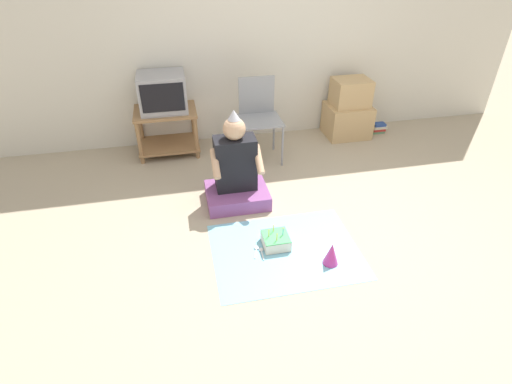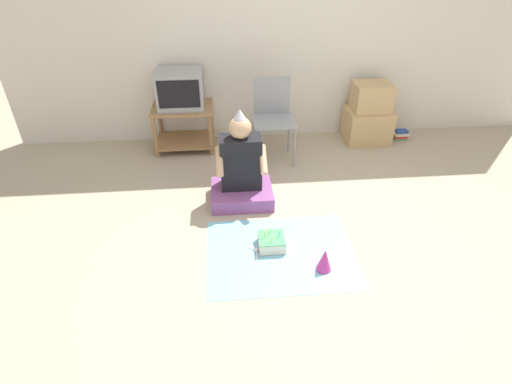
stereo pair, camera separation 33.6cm
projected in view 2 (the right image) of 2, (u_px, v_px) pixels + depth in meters
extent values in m
plane|color=tan|center=(320.00, 244.00, 3.34)|extent=(16.00, 16.00, 0.00)
cube|color=beige|center=(287.00, 28.00, 4.42)|extent=(6.40, 0.06, 2.55)
cube|color=#997047|center=(182.00, 108.00, 4.53)|extent=(0.68, 0.51, 0.03)
cube|color=#997047|center=(186.00, 140.00, 4.76)|extent=(0.68, 0.51, 0.02)
cylinder|color=#997047|center=(155.00, 137.00, 4.46)|extent=(0.04, 0.04, 0.52)
cylinder|color=#997047|center=(211.00, 134.00, 4.50)|extent=(0.04, 0.04, 0.52)
cylinder|color=#997047|center=(160.00, 121.00, 4.82)|extent=(0.04, 0.04, 0.52)
cylinder|color=#997047|center=(211.00, 119.00, 4.87)|extent=(0.04, 0.04, 0.52)
cube|color=#99999E|center=(180.00, 89.00, 4.42)|extent=(0.50, 0.44, 0.40)
cube|color=black|center=(179.00, 94.00, 4.23)|extent=(0.44, 0.01, 0.30)
cube|color=gray|center=(274.00, 121.00, 4.29)|extent=(0.45, 0.42, 0.02)
cube|color=gray|center=(272.00, 96.00, 4.34)|extent=(0.39, 0.02, 0.42)
cylinder|color=gray|center=(257.00, 150.00, 4.25)|extent=(0.02, 0.02, 0.47)
cylinder|color=gray|center=(294.00, 148.00, 4.28)|extent=(0.02, 0.02, 0.47)
cylinder|color=gray|center=(253.00, 134.00, 4.56)|extent=(0.02, 0.02, 0.47)
cylinder|color=gray|center=(289.00, 133.00, 4.60)|extent=(0.02, 0.02, 0.47)
cube|color=tan|center=(367.00, 125.00, 4.86)|extent=(0.53, 0.44, 0.39)
cube|color=tan|center=(372.00, 97.00, 4.66)|extent=(0.43, 0.35, 0.32)
cube|color=#60936B|center=(399.00, 138.00, 4.98)|extent=(0.16, 0.12, 0.03)
cube|color=#B72D28|center=(400.00, 136.00, 4.97)|extent=(0.16, 0.13, 0.03)
cube|color=beige|center=(401.00, 133.00, 4.95)|extent=(0.18, 0.14, 0.03)
cube|color=#284793|center=(401.00, 131.00, 4.93)|extent=(0.14, 0.10, 0.03)
cube|color=#8C4C8C|center=(242.00, 194.00, 3.84)|extent=(0.58, 0.47, 0.14)
cube|color=black|center=(241.00, 162.00, 3.70)|extent=(0.38, 0.22, 0.51)
sphere|color=tan|center=(240.00, 128.00, 3.50)|extent=(0.20, 0.20, 0.20)
cone|color=silver|center=(240.00, 114.00, 3.43)|extent=(0.11, 0.11, 0.09)
cylinder|color=tan|center=(219.00, 161.00, 3.54)|extent=(0.06, 0.27, 0.21)
cylinder|color=tan|center=(263.00, 160.00, 3.57)|extent=(0.06, 0.27, 0.21)
cube|color=#7FC6E0|center=(280.00, 253.00, 3.25)|extent=(1.19, 0.92, 0.01)
cube|color=#F4E0C6|center=(272.00, 242.00, 3.29)|extent=(0.22, 0.22, 0.09)
cube|color=#4CB266|center=(272.00, 238.00, 3.26)|extent=(0.21, 0.21, 0.01)
cylinder|color=#4C7FE5|center=(279.00, 234.00, 3.25)|extent=(0.01, 0.01, 0.07)
sphere|color=#FFCC4C|center=(279.00, 230.00, 3.22)|extent=(0.01, 0.01, 0.01)
cylinder|color=yellow|center=(270.00, 230.00, 3.29)|extent=(0.01, 0.01, 0.07)
sphere|color=#FFCC4C|center=(270.00, 226.00, 3.27)|extent=(0.01, 0.01, 0.01)
cylinder|color=yellow|center=(265.00, 235.00, 3.24)|extent=(0.01, 0.01, 0.07)
sphere|color=#FFCC4C|center=(265.00, 231.00, 3.22)|extent=(0.01, 0.01, 0.01)
cylinder|color=yellow|center=(272.00, 239.00, 3.19)|extent=(0.01, 0.01, 0.07)
sphere|color=#FFCC4C|center=(272.00, 235.00, 3.17)|extent=(0.01, 0.01, 0.01)
cone|color=#CC338C|center=(325.00, 260.00, 3.04)|extent=(0.12, 0.12, 0.19)
ellipsoid|color=white|center=(252.00, 248.00, 3.29)|extent=(0.04, 0.05, 0.01)
cube|color=white|center=(250.00, 254.00, 3.23)|extent=(0.04, 0.10, 0.01)
ellipsoid|color=white|center=(256.00, 250.00, 3.27)|extent=(0.04, 0.05, 0.01)
cube|color=white|center=(256.00, 256.00, 3.21)|extent=(0.01, 0.10, 0.01)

